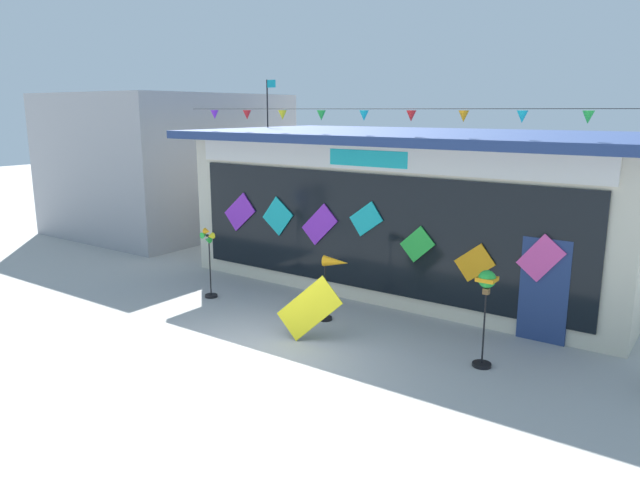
{
  "coord_description": "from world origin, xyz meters",
  "views": [
    {
      "loc": [
        6.82,
        -7.27,
        4.32
      ],
      "look_at": [
        -0.42,
        2.89,
        1.57
      ],
      "focal_mm": 33.34,
      "sensor_mm": 36.0,
      "label": 1
    }
  ],
  "objects_px": {
    "wind_spinner_center_left": "(486,294)",
    "display_kite_on_ground": "(309,308)",
    "kite_shop_building": "(421,205)",
    "wind_spinner_far_left": "(209,254)",
    "wind_spinner_left": "(334,272)"
  },
  "relations": [
    {
      "from": "kite_shop_building",
      "to": "display_kite_on_ground",
      "type": "distance_m",
      "value": 5.31
    },
    {
      "from": "wind_spinner_center_left",
      "to": "display_kite_on_ground",
      "type": "distance_m",
      "value": 3.29
    },
    {
      "from": "wind_spinner_far_left",
      "to": "wind_spinner_center_left",
      "type": "bearing_deg",
      "value": -0.12
    },
    {
      "from": "wind_spinner_left",
      "to": "kite_shop_building",
      "type": "bearing_deg",
      "value": 90.9
    },
    {
      "from": "kite_shop_building",
      "to": "wind_spinner_center_left",
      "type": "height_order",
      "value": "kite_shop_building"
    },
    {
      "from": "wind_spinner_far_left",
      "to": "wind_spinner_center_left",
      "type": "relative_size",
      "value": 0.97
    },
    {
      "from": "kite_shop_building",
      "to": "display_kite_on_ground",
      "type": "height_order",
      "value": "kite_shop_building"
    },
    {
      "from": "kite_shop_building",
      "to": "wind_spinner_center_left",
      "type": "relative_size",
      "value": 6.52
    },
    {
      "from": "wind_spinner_center_left",
      "to": "display_kite_on_ground",
      "type": "bearing_deg",
      "value": -166.48
    },
    {
      "from": "wind_spinner_center_left",
      "to": "display_kite_on_ground",
      "type": "height_order",
      "value": "wind_spinner_center_left"
    },
    {
      "from": "wind_spinner_center_left",
      "to": "wind_spinner_far_left",
      "type": "bearing_deg",
      "value": 179.88
    },
    {
      "from": "kite_shop_building",
      "to": "wind_spinner_far_left",
      "type": "height_order",
      "value": "kite_shop_building"
    },
    {
      "from": "kite_shop_building",
      "to": "wind_spinner_left",
      "type": "xyz_separation_m",
      "value": [
        0.06,
        -4.07,
        -0.84
      ]
    },
    {
      "from": "kite_shop_building",
      "to": "wind_spinner_left",
      "type": "bearing_deg",
      "value": -89.1
    },
    {
      "from": "kite_shop_building",
      "to": "wind_spinner_far_left",
      "type": "relative_size",
      "value": 6.72
    }
  ]
}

